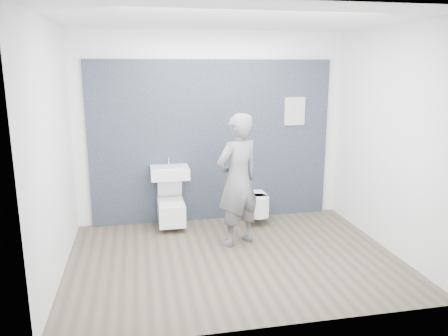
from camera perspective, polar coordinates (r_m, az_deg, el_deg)
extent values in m
plane|color=brown|center=(5.49, 1.26, -11.63)|extent=(4.00, 4.00, 0.00)
plane|color=white|center=(6.52, -1.57, 5.19)|extent=(4.00, 0.00, 4.00)
plane|color=white|center=(3.65, 6.51, -1.23)|extent=(4.00, 0.00, 4.00)
plane|color=white|center=(5.03, -21.50, 1.89)|extent=(0.00, 3.00, 3.00)
plane|color=white|center=(5.84, 20.89, 3.39)|extent=(0.00, 3.00, 3.00)
plane|color=white|center=(5.01, 1.43, 18.84)|extent=(4.00, 4.00, 0.00)
cube|color=black|center=(6.83, -1.45, -6.56)|extent=(3.60, 0.06, 2.40)
cube|color=white|center=(6.30, -7.10, -0.60)|extent=(0.54, 0.41, 0.16)
cube|color=silver|center=(6.26, -7.11, 0.05)|extent=(0.38, 0.27, 0.03)
cylinder|color=silver|center=(6.40, -7.24, 0.99)|extent=(0.02, 0.02, 0.14)
cylinder|color=silver|center=(6.34, -7.22, 1.41)|extent=(0.02, 0.09, 0.02)
cylinder|color=silver|center=(6.51, -7.19, -1.38)|extent=(0.04, 0.04, 0.11)
cube|color=white|center=(6.39, -6.91, -5.77)|extent=(0.37, 0.54, 0.31)
cylinder|color=silver|center=(6.31, -6.92, -4.66)|extent=(0.27, 0.27, 0.03)
cube|color=white|center=(6.30, -6.92, -4.43)|extent=(0.35, 0.43, 0.02)
cube|color=white|center=(6.41, -7.09, -2.37)|extent=(0.35, 0.19, 0.36)
cube|color=silver|center=(6.66, -7.05, -6.06)|extent=(0.10, 0.06, 0.08)
cube|color=white|center=(6.66, 4.00, -4.60)|extent=(0.33, 0.39, 0.28)
cylinder|color=white|center=(6.48, 4.46, -5.10)|extent=(0.33, 0.33, 0.28)
cube|color=white|center=(6.59, 4.09, -3.40)|extent=(0.31, 0.37, 0.03)
cylinder|color=white|center=(6.42, 4.53, -3.86)|extent=(0.31, 0.31, 0.03)
cube|color=silver|center=(6.84, 3.63, -4.97)|extent=(0.09, 0.06, 0.08)
cube|color=white|center=(7.10, 8.73, -5.93)|extent=(0.32, 0.03, 0.42)
imported|color=slate|center=(5.63, 1.82, -1.62)|extent=(0.75, 0.64, 1.74)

